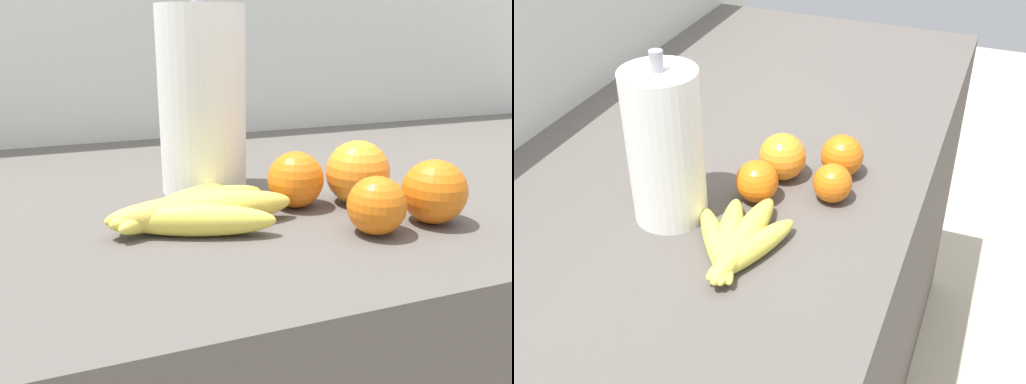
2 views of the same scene
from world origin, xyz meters
The scene contains 8 objects.
counter centered at (0.00, 0.00, 0.43)m, with size 1.53×0.74×0.86m, color #514C47.
wall_back centered at (0.00, 0.40, 0.65)m, with size 1.93×0.06×1.30m, color silver.
banana_bunch centered at (-0.28, -0.14, 0.88)m, with size 0.22×0.17×0.04m.
orange_right centered at (-0.14, -0.11, 0.90)m, with size 0.07×0.07×0.07m, color orange.
orange_front centered at (-0.02, -0.22, 0.90)m, with size 0.07×0.07×0.07m, color orange.
orange_back_right centered at (-0.06, -0.13, 0.90)m, with size 0.08×0.08×0.08m, color orange.
orange_back_left centered at (-0.10, -0.23, 0.89)m, with size 0.06×0.06×0.06m, color orange.
paper_towel_roll centered at (-0.23, 0.00, 0.98)m, with size 0.12×0.12×0.27m.
Camera 2 is at (-0.96, -0.45, 1.47)m, focal length 45.49 mm.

